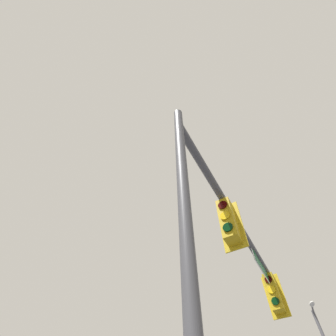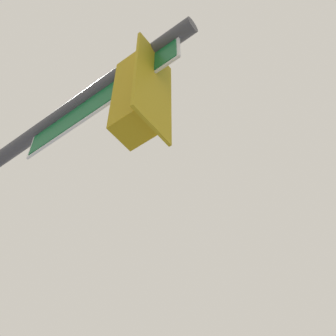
% 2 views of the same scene
% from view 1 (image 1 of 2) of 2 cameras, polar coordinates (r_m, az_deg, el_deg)
% --- Properties ---
extents(signal_pole_near, '(6.61, 1.87, 6.62)m').
position_cam_1_polar(signal_pole_near, '(6.46, 15.50, -16.24)').
color(signal_pole_near, '#47474C').
rests_on(signal_pole_near, ground_plane).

